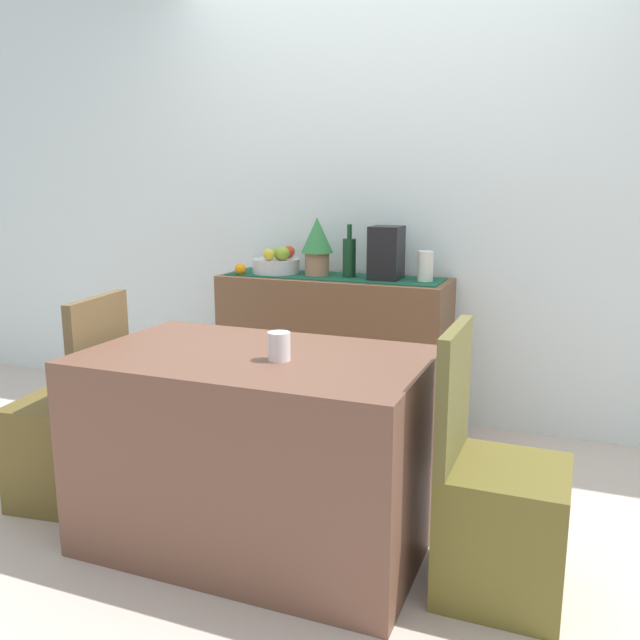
{
  "coord_description": "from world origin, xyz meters",
  "views": [
    {
      "loc": [
        1.02,
        -2.45,
        1.35
      ],
      "look_at": [
        -0.11,
        0.39,
        0.71
      ],
      "focal_mm": 37.12,
      "sensor_mm": 36.0,
      "label": 1
    }
  ],
  "objects_px": {
    "fruit_bowl": "(276,266)",
    "potted_plant": "(317,243)",
    "wine_bottle": "(349,257)",
    "dining_table": "(257,449)",
    "chair_near_window": "(72,441)",
    "coffee_cup": "(279,346)",
    "ceramic_vase": "(425,267)",
    "chair_by_corner": "(498,518)",
    "sideboard_console": "(334,351)",
    "coffee_maker": "(386,253)"
  },
  "relations": [
    {
      "from": "fruit_bowl",
      "to": "potted_plant",
      "type": "xyz_separation_m",
      "value": [
        0.25,
        0.0,
        0.14
      ]
    },
    {
      "from": "chair_near_window",
      "to": "coffee_maker",
      "type": "bearing_deg",
      "value": 52.13
    },
    {
      "from": "chair_by_corner",
      "to": "sideboard_console",
      "type": "bearing_deg",
      "value": 129.42
    },
    {
      "from": "wine_bottle",
      "to": "ceramic_vase",
      "type": "relative_size",
      "value": 1.78
    },
    {
      "from": "potted_plant",
      "to": "coffee_cup",
      "type": "bearing_deg",
      "value": -73.57
    },
    {
      "from": "sideboard_console",
      "to": "potted_plant",
      "type": "bearing_deg",
      "value": 180.0
    },
    {
      "from": "dining_table",
      "to": "coffee_cup",
      "type": "relative_size",
      "value": 12.32
    },
    {
      "from": "fruit_bowl",
      "to": "coffee_cup",
      "type": "xyz_separation_m",
      "value": [
        0.65,
        -1.34,
        -0.09
      ]
    },
    {
      "from": "chair_near_window",
      "to": "chair_by_corner",
      "type": "relative_size",
      "value": 1.0
    },
    {
      "from": "coffee_cup",
      "to": "chair_near_window",
      "type": "distance_m",
      "value": 1.14
    },
    {
      "from": "coffee_maker",
      "to": "ceramic_vase",
      "type": "xyz_separation_m",
      "value": [
        0.21,
        0.0,
        -0.06
      ]
    },
    {
      "from": "sideboard_console",
      "to": "coffee_maker",
      "type": "relative_size",
      "value": 4.44
    },
    {
      "from": "fruit_bowl",
      "to": "coffee_maker",
      "type": "height_order",
      "value": "coffee_maker"
    },
    {
      "from": "potted_plant",
      "to": "chair_by_corner",
      "type": "relative_size",
      "value": 0.36
    },
    {
      "from": "dining_table",
      "to": "chair_near_window",
      "type": "xyz_separation_m",
      "value": [
        -0.89,
        0.0,
        -0.1
      ]
    },
    {
      "from": "chair_near_window",
      "to": "fruit_bowl",
      "type": "bearing_deg",
      "value": 74.41
    },
    {
      "from": "dining_table",
      "to": "chair_near_window",
      "type": "bearing_deg",
      "value": 179.86
    },
    {
      "from": "fruit_bowl",
      "to": "ceramic_vase",
      "type": "distance_m",
      "value": 0.86
    },
    {
      "from": "ceramic_vase",
      "to": "dining_table",
      "type": "bearing_deg",
      "value": -104.25
    },
    {
      "from": "potted_plant",
      "to": "chair_near_window",
      "type": "bearing_deg",
      "value": -115.29
    },
    {
      "from": "fruit_bowl",
      "to": "coffee_maker",
      "type": "xyz_separation_m",
      "value": [
        0.64,
        0.0,
        0.1
      ]
    },
    {
      "from": "chair_near_window",
      "to": "wine_bottle",
      "type": "bearing_deg",
      "value": 58.3
    },
    {
      "from": "coffee_cup",
      "to": "ceramic_vase",
      "type": "bearing_deg",
      "value": 81.15
    },
    {
      "from": "chair_near_window",
      "to": "ceramic_vase",
      "type": "bearing_deg",
      "value": 46.74
    },
    {
      "from": "sideboard_console",
      "to": "coffee_maker",
      "type": "bearing_deg",
      "value": 0.0
    },
    {
      "from": "potted_plant",
      "to": "dining_table",
      "type": "distance_m",
      "value": 1.47
    },
    {
      "from": "coffee_cup",
      "to": "wine_bottle",
      "type": "bearing_deg",
      "value": 98.83
    },
    {
      "from": "sideboard_console",
      "to": "coffee_maker",
      "type": "distance_m",
      "value": 0.63
    },
    {
      "from": "sideboard_console",
      "to": "chair_by_corner",
      "type": "bearing_deg",
      "value": -50.58
    },
    {
      "from": "sideboard_console",
      "to": "ceramic_vase",
      "type": "bearing_deg",
      "value": 0.0
    },
    {
      "from": "fruit_bowl",
      "to": "dining_table",
      "type": "height_order",
      "value": "fruit_bowl"
    },
    {
      "from": "wine_bottle",
      "to": "ceramic_vase",
      "type": "xyz_separation_m",
      "value": [
        0.42,
        -0.0,
        -0.03
      ]
    },
    {
      "from": "ceramic_vase",
      "to": "potted_plant",
      "type": "bearing_deg",
      "value": 180.0
    },
    {
      "from": "coffee_maker",
      "to": "ceramic_vase",
      "type": "height_order",
      "value": "coffee_maker"
    },
    {
      "from": "sideboard_console",
      "to": "dining_table",
      "type": "bearing_deg",
      "value": -82.21
    },
    {
      "from": "wine_bottle",
      "to": "fruit_bowl",
      "type": "bearing_deg",
      "value": -180.0
    },
    {
      "from": "wine_bottle",
      "to": "chair_by_corner",
      "type": "relative_size",
      "value": 0.32
    },
    {
      "from": "sideboard_console",
      "to": "potted_plant",
      "type": "distance_m",
      "value": 0.61
    },
    {
      "from": "ceramic_vase",
      "to": "wine_bottle",
      "type": "bearing_deg",
      "value": 180.0
    },
    {
      "from": "coffee_cup",
      "to": "sideboard_console",
      "type": "bearing_deg",
      "value": 102.45
    },
    {
      "from": "coffee_cup",
      "to": "chair_by_corner",
      "type": "bearing_deg",
      "value": 3.67
    },
    {
      "from": "fruit_bowl",
      "to": "chair_by_corner",
      "type": "xyz_separation_m",
      "value": [
        1.41,
        -1.29,
        -0.62
      ]
    },
    {
      "from": "potted_plant",
      "to": "dining_table",
      "type": "relative_size",
      "value": 0.26
    },
    {
      "from": "coffee_maker",
      "to": "chair_by_corner",
      "type": "distance_m",
      "value": 1.67
    },
    {
      "from": "wine_bottle",
      "to": "coffee_cup",
      "type": "height_order",
      "value": "wine_bottle"
    },
    {
      "from": "wine_bottle",
      "to": "potted_plant",
      "type": "bearing_deg",
      "value": -180.0
    },
    {
      "from": "potted_plant",
      "to": "chair_by_corner",
      "type": "height_order",
      "value": "potted_plant"
    },
    {
      "from": "coffee_maker",
      "to": "chair_by_corner",
      "type": "height_order",
      "value": "coffee_maker"
    },
    {
      "from": "wine_bottle",
      "to": "potted_plant",
      "type": "height_order",
      "value": "potted_plant"
    },
    {
      "from": "coffee_cup",
      "to": "potted_plant",
      "type": "bearing_deg",
      "value": 106.43
    }
  ]
}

